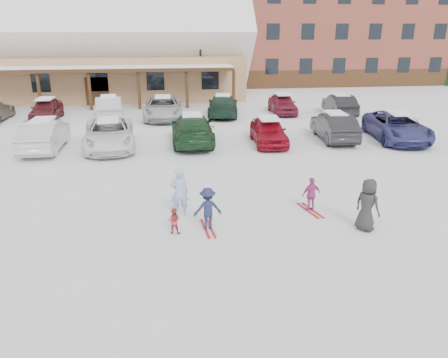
{
  "coord_description": "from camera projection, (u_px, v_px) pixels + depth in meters",
  "views": [
    {
      "loc": [
        -1.49,
        -12.9,
        5.87
      ],
      "look_at": [
        0.3,
        1.0,
        1.0
      ],
      "focal_mm": 35.0,
      "sensor_mm": 36.0,
      "label": 1
    }
  ],
  "objects": [
    {
      "name": "ground",
      "position": [
        219.0,
        218.0,
        14.19
      ],
      "size": [
        160.0,
        160.0,
        0.0
      ],
      "primitive_type": "plane",
      "color": "white",
      "rests_on": "ground"
    },
    {
      "name": "conifer_4",
      "position": [
        428.0,
        22.0,
        59.23
      ],
      "size": [
        5.06,
        5.06,
        11.73
      ],
      "color": "black",
      "rests_on": "ground"
    },
    {
      "name": "parked_car_13",
      "position": [
        340.0,
        105.0,
        30.76
      ],
      "size": [
        1.92,
        4.5,
        1.44
      ],
      "primitive_type": "imported",
      "rotation": [
        0.0,
        0.0,
        3.05
      ],
      "color": "black",
      "rests_on": "ground"
    },
    {
      "name": "parked_car_3",
      "position": [
        192.0,
        129.0,
        23.17
      ],
      "size": [
        2.21,
        5.34,
        1.54
      ],
      "primitive_type": "imported",
      "rotation": [
        0.0,
        0.0,
        3.13
      ],
      "color": "#1B3D1F",
      "rests_on": "ground"
    },
    {
      "name": "parked_car_2",
      "position": [
        109.0,
        134.0,
        22.23
      ],
      "size": [
        2.99,
        5.53,
        1.47
      ],
      "primitive_type": "imported",
      "rotation": [
        0.0,
        0.0,
        0.1
      ],
      "color": "white",
      "rests_on": "ground"
    },
    {
      "name": "parked_car_5",
      "position": [
        334.0,
        126.0,
        23.93
      ],
      "size": [
        1.89,
        4.62,
        1.49
      ],
      "primitive_type": "imported",
      "rotation": [
        0.0,
        0.0,
        3.07
      ],
      "color": "#232326",
      "rests_on": "ground"
    },
    {
      "name": "adult_skier",
      "position": [
        179.0,
        192.0,
        14.17
      ],
      "size": [
        0.63,
        0.45,
        1.63
      ],
      "primitive_type": "imported",
      "rotation": [
        0.0,
        0.0,
        3.25
      ],
      "color": "#90ACD2",
      "rests_on": "ground"
    },
    {
      "name": "parked_car_8",
      "position": [
        46.0,
        109.0,
        29.13
      ],
      "size": [
        1.79,
        4.23,
        1.43
      ],
      "primitive_type": "imported",
      "rotation": [
        0.0,
        0.0,
        0.03
      ],
      "color": "maroon",
      "rests_on": "ground"
    },
    {
      "name": "parked_car_4",
      "position": [
        268.0,
        131.0,
        23.05
      ],
      "size": [
        1.84,
        4.18,
        1.4
      ],
      "primitive_type": "imported",
      "rotation": [
        0.0,
        0.0,
        -0.05
      ],
      "color": "maroon",
      "rests_on": "ground"
    },
    {
      "name": "day_lodge",
      "position": [
        79.0,
        51.0,
        38.0
      ],
      "size": [
        29.12,
        12.5,
        10.38
      ],
      "color": "tan",
      "rests_on": "ground"
    },
    {
      "name": "skis_child_magenta",
      "position": [
        310.0,
        210.0,
        14.77
      ],
      "size": [
        0.5,
        1.41,
        0.03
      ],
      "primitive_type": "cube",
      "rotation": [
        0.0,
        0.0,
        3.36
      ],
      "color": "red",
      "rests_on": "ground"
    },
    {
      "name": "toddler_red",
      "position": [
        174.0,
        221.0,
        13.04
      ],
      "size": [
        0.46,
        0.39,
        0.82
      ],
      "primitive_type": "imported",
      "rotation": [
        0.0,
        0.0,
        2.91
      ],
      "color": "#B03536",
      "rests_on": "ground"
    },
    {
      "name": "parked_car_1",
      "position": [
        44.0,
        135.0,
        21.88
      ],
      "size": [
        1.73,
        4.76,
        1.56
      ],
      "primitive_type": "imported",
      "rotation": [
        0.0,
        0.0,
        3.16
      ],
      "color": "silver",
      "rests_on": "ground"
    },
    {
      "name": "bystander_dark",
      "position": [
        367.0,
        205.0,
        13.14
      ],
      "size": [
        0.87,
        0.96,
        1.64
      ],
      "primitive_type": "imported",
      "rotation": [
        0.0,
        0.0,
        2.13
      ],
      "color": "#29282B",
      "rests_on": "ground"
    },
    {
      "name": "conifer_3",
      "position": [
        225.0,
        34.0,
        54.45
      ],
      "size": [
        3.96,
        3.96,
        9.18
      ],
      "color": "black",
      "rests_on": "ground"
    },
    {
      "name": "parked_car_9",
      "position": [
        109.0,
        108.0,
        29.39
      ],
      "size": [
        2.1,
        4.81,
        1.54
      ],
      "primitive_type": "imported",
      "rotation": [
        0.0,
        0.0,
        3.25
      ],
      "color": "silver",
      "rests_on": "ground"
    },
    {
      "name": "parked_car_12",
      "position": [
        282.0,
        104.0,
        31.33
      ],
      "size": [
        1.87,
        4.19,
        1.4
      ],
      "primitive_type": "imported",
      "rotation": [
        0.0,
        0.0,
        -0.05
      ],
      "color": "maroon",
      "rests_on": "ground"
    },
    {
      "name": "skis_child_navy",
      "position": [
        208.0,
        228.0,
        13.46
      ],
      "size": [
        0.33,
        1.41,
        0.03
      ],
      "primitive_type": "cube",
      "rotation": [
        0.0,
        0.0,
        3.24
      ],
      "color": "red",
      "rests_on": "ground"
    },
    {
      "name": "alpine_hotel",
      "position": [
        306.0,
        1.0,
        48.67
      ],
      "size": [
        31.48,
        14.01,
        21.48
      ],
      "color": "brown",
      "rests_on": "ground"
    },
    {
      "name": "parked_car_11",
      "position": [
        223.0,
        105.0,
        30.45
      ],
      "size": [
        2.71,
        5.24,
        1.45
      ],
      "primitive_type": "imported",
      "rotation": [
        0.0,
        0.0,
        3.0
      ],
      "color": "#1B3627",
      "rests_on": "ground"
    },
    {
      "name": "child_navy",
      "position": [
        208.0,
        209.0,
        13.24
      ],
      "size": [
        0.91,
        0.58,
        1.34
      ],
      "primitive_type": "imported",
      "rotation": [
        0.0,
        0.0,
        3.24
      ],
      "color": "#1B2143",
      "rests_on": "ground"
    },
    {
      "name": "parked_car_10",
      "position": [
        163.0,
        108.0,
        29.51
      ],
      "size": [
        2.56,
        5.43,
        1.5
      ],
      "primitive_type": "imported",
      "rotation": [
        0.0,
        0.0,
        -0.01
      ],
      "color": "#BDBDBD",
      "rests_on": "ground"
    },
    {
      "name": "parked_car_6",
      "position": [
        397.0,
        127.0,
        23.86
      ],
      "size": [
        3.18,
        5.68,
        1.5
      ],
      "primitive_type": "imported",
      "rotation": [
        0.0,
        0.0,
        -0.13
      ],
      "color": "navy",
      "rests_on": "ground"
    },
    {
      "name": "child_magenta",
      "position": [
        311.0,
        195.0,
        14.58
      ],
      "size": [
        0.74,
        0.44,
        1.19
      ],
      "primitive_type": "imported",
      "rotation": [
        0.0,
        0.0,
        3.36
      ],
      "color": "#B1397C",
      "rests_on": "ground"
    },
    {
      "name": "lamp_post",
      "position": [
        201.0,
        61.0,
        36.31
      ],
      "size": [
        0.5,
        0.25,
        5.74
      ],
      "color": "black",
      "rests_on": "ground"
    }
  ]
}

